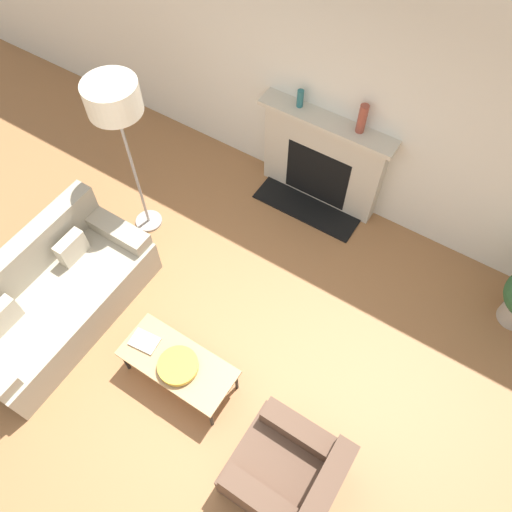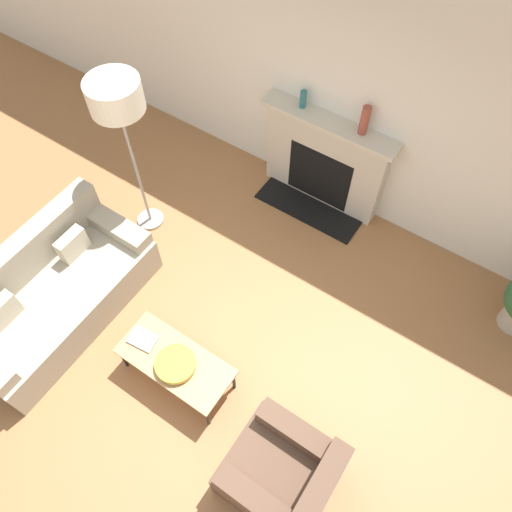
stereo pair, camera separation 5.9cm
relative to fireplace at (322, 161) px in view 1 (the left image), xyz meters
The scene contains 11 objects.
ground_plane 2.76m from the fireplace, 87.26° to the right, with size 18.00×18.00×0.00m, color #99663D.
wall_back 0.89m from the fireplace, 48.16° to the left, with size 18.00×0.06×2.90m.
fireplace is the anchor object (origin of this frame).
couch 3.22m from the fireplace, 117.18° to the right, with size 0.94×2.00×0.88m.
armchair_near 3.31m from the fireplace, 65.88° to the right, with size 0.85×0.79×0.74m.
coffee_table 2.76m from the fireplace, 89.59° to the right, with size 1.09×0.49×0.40m.
bowl 2.79m from the fireplace, 88.73° to the right, with size 0.37×0.37×0.07m.
book 2.78m from the fireplace, 97.35° to the right, with size 0.28×0.21×0.02m.
floor_lamp 2.36m from the fireplace, 135.51° to the right, with size 0.51×0.51×1.96m.
mantel_vase_left 0.79m from the fireplace, behind, with size 0.07×0.07×0.20m.
mantel_vase_center_left 0.85m from the fireplace, ahead, with size 0.09×0.09×0.32m.
Camera 1 is at (1.40, -1.08, 4.72)m, focal length 35.00 mm.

